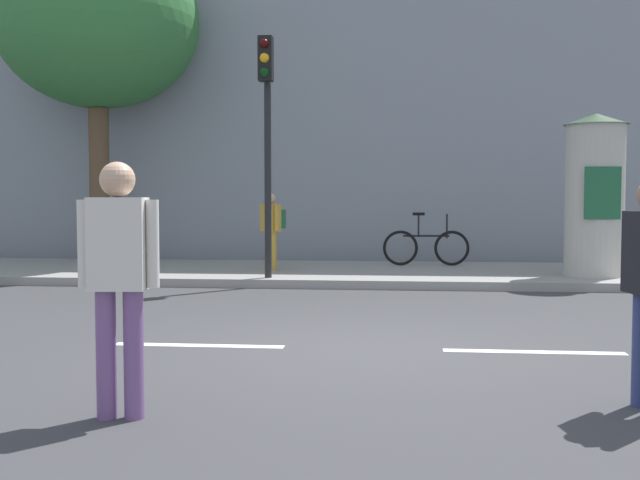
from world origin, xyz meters
The scene contains 10 objects.
ground_plane centered at (0.00, 0.00, 0.00)m, with size 80.00×80.00×0.00m, color #38383A.
sidewalk_curb centered at (0.00, 7.00, 0.07)m, with size 36.00×4.00×0.15m, color gray.
lane_markings centered at (0.00, 0.00, 0.00)m, with size 25.80×0.16×0.01m.
building_backdrop centered at (0.00, 12.00, 4.13)m, with size 36.00×5.00×8.26m, color gray.
traffic_light centered at (-1.87, 5.24, 2.93)m, with size 0.24×0.45×4.12m.
poster_column centered at (3.85, 6.21, 1.61)m, with size 1.12×1.12×2.88m.
street_tree centered at (-6.08, 8.31, 5.30)m, with size 4.36×4.36×7.03m.
pedestrian_in_dark_shirt centered at (-1.59, -2.61, 1.05)m, with size 0.56×0.28×1.79m.
pedestrian_near_pole centered at (-2.04, 6.75, 1.02)m, with size 0.52×0.52×1.48m.
bicycle_leaning centered at (0.96, 8.01, 0.54)m, with size 1.77×0.15×1.09m.
Camera 1 is at (0.32, -7.71, 1.55)m, focal length 42.72 mm.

